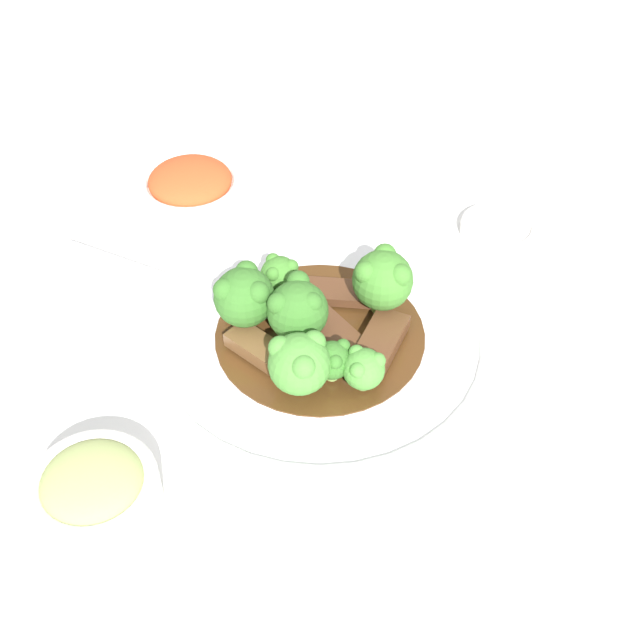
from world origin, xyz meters
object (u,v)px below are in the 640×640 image
broccoli_floret_1 (280,274)px  side_bowl_kimchi (192,193)px  sauce_dish (498,228)px  beef_strip_0 (260,349)px  serving_spoon (227,295)px  beef_strip_1 (335,336)px  side_bowl_appetizer (95,491)px  broccoli_floret_5 (332,360)px  broccoli_floret_6 (383,279)px  broccoli_floret_3 (244,296)px  beef_strip_3 (380,343)px  main_plate (320,338)px  broccoli_floret_4 (364,368)px  beef_strip_2 (333,292)px  broccoli_floret_2 (299,363)px  broccoli_floret_0 (296,306)px

broccoli_floret_1 → side_bowl_kimchi: 0.17m
sauce_dish → side_bowl_kimchi: bearing=-27.5°
beef_strip_0 → serving_spoon: size_ratio=0.35×
beef_strip_1 → side_bowl_appetizer: (0.24, 0.08, 0.00)m
broccoli_floret_5 → serving_spoon: (0.05, -0.13, -0.02)m
broccoli_floret_6 → beef_strip_1: bearing=20.3°
broccoli_floret_3 → broccoli_floret_6: bearing=167.5°
broccoli_floret_6 → side_bowl_appetizer: bearing=19.4°
beef_strip_3 → side_bowl_kimchi: bearing=-71.1°
main_plate → beef_strip_1: (-0.01, 0.01, 0.01)m
main_plate → serving_spoon: bearing=-48.3°
side_bowl_kimchi → main_plate: bearing=102.5°
beef_strip_1 → sauce_dish: size_ratio=0.90×
broccoli_floret_4 → broccoli_floret_5: 0.03m
beef_strip_0 → broccoli_floret_1: bearing=-124.2°
beef_strip_3 → side_bowl_appetizer: bearing=12.0°
main_plate → broccoli_floret_5: size_ratio=8.14×
beef_strip_1 → broccoli_floret_3: bearing=-35.5°
beef_strip_2 → broccoli_floret_6: bearing=135.7°
beef_strip_1 → broccoli_floret_2: 0.07m
beef_strip_2 → broccoli_floret_2: bearing=53.1°
sauce_dish → broccoli_floret_6: bearing=23.3°
broccoli_floret_0 → broccoli_floret_4: size_ratio=1.56×
broccoli_floret_1 → broccoli_floret_6: 0.10m
broccoli_floret_3 → serving_spoon: bearing=-82.6°
main_plate → side_bowl_appetizer: 0.25m
broccoli_floret_4 → broccoli_floret_6: (-0.05, -0.08, 0.01)m
broccoli_floret_4 → side_bowl_kimchi: (0.06, -0.30, -0.01)m
broccoli_floret_3 → broccoli_floret_4: bearing=122.5°
broccoli_floret_0 → broccoli_floret_4: 0.09m
broccoli_floret_5 → sauce_dish: broccoli_floret_5 is taller
broccoli_floret_3 → main_plate: bearing=150.7°
serving_spoon → side_bowl_kimchi: bearing=-94.8°
broccoli_floret_4 → serving_spoon: bearing=-63.4°
broccoli_floret_6 → side_bowl_kimchi: 0.25m
main_plate → broccoli_floret_4: (-0.01, 0.07, 0.03)m
broccoli_floret_4 → side_bowl_kimchi: bearing=-78.8°
main_plate → broccoli_floret_1: 0.07m
beef_strip_0 → broccoli_floret_4: 0.10m
main_plate → sauce_dish: bearing=-161.3°
broccoli_floret_3 → side_bowl_kimchi: bearing=-92.4°
broccoli_floret_0 → broccoli_floret_5: broccoli_floret_0 is taller
serving_spoon → broccoli_floret_5: bearing=112.6°
main_plate → sauce_dish: 0.25m
broccoli_floret_0 → broccoli_floret_6: size_ratio=0.97×
broccoli_floret_1 → beef_strip_1: bearing=107.8°
beef_strip_2 → broccoli_floret_6: size_ratio=1.26×
beef_strip_3 → broccoli_floret_5: broccoli_floret_5 is taller
sauce_dish → beef_strip_3: bearing=31.5°
beef_strip_2 → side_bowl_kimchi: side_bowl_kimchi is taller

